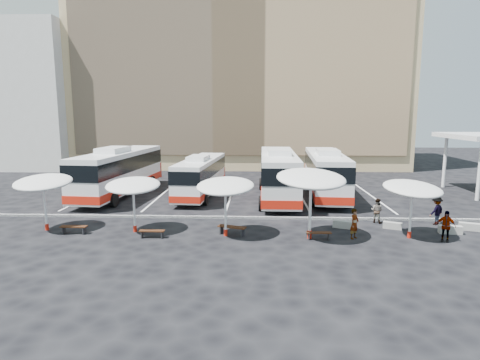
{
  "coord_description": "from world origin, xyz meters",
  "views": [
    {
      "loc": [
        2.17,
        -25.41,
        6.87
      ],
      "look_at": [
        1.0,
        3.0,
        2.2
      ],
      "focal_mm": 30.0,
      "sensor_mm": 36.0,
      "label": 1
    }
  ],
  "objects_px": {
    "wood_bench_1": "(152,232)",
    "passenger_2": "(446,226)",
    "passenger_0": "(355,224)",
    "sunshade_2": "(225,186)",
    "bus_2": "(278,173)",
    "bus_3": "(325,172)",
    "sunshade_1": "(133,186)",
    "conc_bench_3": "(470,227)",
    "sunshade_0": "(43,182)",
    "wood_bench_0": "(74,228)",
    "bus_1": "(201,175)",
    "sunshade_3": "(311,179)",
    "passenger_3": "(436,210)",
    "bus_0": "(120,170)",
    "wood_bench_2": "(232,228)",
    "conc_bench_1": "(392,226)",
    "sunshade_4": "(412,189)",
    "conc_bench_2": "(450,230)",
    "passenger_1": "(377,211)",
    "wood_bench_3": "(319,234)",
    "conc_bench_0": "(343,224)"
  },
  "relations": [
    {
      "from": "wood_bench_1",
      "to": "passenger_2",
      "type": "height_order",
      "value": "passenger_2"
    },
    {
      "from": "passenger_0",
      "to": "sunshade_2",
      "type": "bearing_deg",
      "value": 132.49
    },
    {
      "from": "bus_2",
      "to": "passenger_2",
      "type": "xyz_separation_m",
      "value": [
        8.55,
        -11.01,
        -1.28
      ]
    },
    {
      "from": "bus_3",
      "to": "passenger_0",
      "type": "distance_m",
      "value": 12.03
    },
    {
      "from": "sunshade_1",
      "to": "conc_bench_3",
      "type": "xyz_separation_m",
      "value": [
        19.97,
        1.12,
        -2.56
      ]
    },
    {
      "from": "sunshade_0",
      "to": "wood_bench_0",
      "type": "relative_size",
      "value": 2.33
    },
    {
      "from": "wood_bench_1",
      "to": "passenger_0",
      "type": "xyz_separation_m",
      "value": [
        11.33,
        0.33,
        0.52
      ]
    },
    {
      "from": "bus_1",
      "to": "sunshade_0",
      "type": "relative_size",
      "value": 3.14
    },
    {
      "from": "bus_1",
      "to": "wood_bench_0",
      "type": "height_order",
      "value": "bus_1"
    },
    {
      "from": "bus_3",
      "to": "wood_bench_0",
      "type": "height_order",
      "value": "bus_3"
    },
    {
      "from": "bus_1",
      "to": "sunshade_3",
      "type": "relative_size",
      "value": 2.41
    },
    {
      "from": "wood_bench_1",
      "to": "passenger_0",
      "type": "distance_m",
      "value": 11.35
    },
    {
      "from": "passenger_3",
      "to": "bus_3",
      "type": "bearing_deg",
      "value": -91.77
    },
    {
      "from": "bus_0",
      "to": "wood_bench_2",
      "type": "relative_size",
      "value": 7.89
    },
    {
      "from": "conc_bench_3",
      "to": "sunshade_2",
      "type": "bearing_deg",
      "value": -173.25
    },
    {
      "from": "sunshade_0",
      "to": "sunshade_1",
      "type": "height_order",
      "value": "sunshade_0"
    },
    {
      "from": "conc_bench_1",
      "to": "sunshade_0",
      "type": "bearing_deg",
      "value": -176.88
    },
    {
      "from": "bus_1",
      "to": "sunshade_1",
      "type": "height_order",
      "value": "bus_1"
    },
    {
      "from": "bus_2",
      "to": "sunshade_4",
      "type": "xyz_separation_m",
      "value": [
        6.83,
        -10.49,
        0.67
      ]
    },
    {
      "from": "passenger_3",
      "to": "conc_bench_2",
      "type": "bearing_deg",
      "value": 55.88
    },
    {
      "from": "sunshade_2",
      "to": "wood_bench_0",
      "type": "height_order",
      "value": "sunshade_2"
    },
    {
      "from": "bus_3",
      "to": "passenger_1",
      "type": "height_order",
      "value": "bus_3"
    },
    {
      "from": "sunshade_2",
      "to": "sunshade_3",
      "type": "bearing_deg",
      "value": -3.18
    },
    {
      "from": "sunshade_2",
      "to": "bus_3",
      "type": "bearing_deg",
      "value": 57.25
    },
    {
      "from": "bus_0",
      "to": "wood_bench_0",
      "type": "relative_size",
      "value": 8.8
    },
    {
      "from": "sunshade_2",
      "to": "conc_bench_2",
      "type": "xyz_separation_m",
      "value": [
        13.06,
        0.99,
        -2.65
      ]
    },
    {
      "from": "bus_2",
      "to": "sunshade_4",
      "type": "relative_size",
      "value": 3.28
    },
    {
      "from": "wood_bench_3",
      "to": "passenger_1",
      "type": "distance_m",
      "value": 5.63
    },
    {
      "from": "sunshade_3",
      "to": "passenger_2",
      "type": "distance_m",
      "value": 7.76
    },
    {
      "from": "bus_0",
      "to": "passenger_3",
      "type": "bearing_deg",
      "value": -14.71
    },
    {
      "from": "conc_bench_0",
      "to": "bus_0",
      "type": "bearing_deg",
      "value": 150.88
    },
    {
      "from": "bus_2",
      "to": "wood_bench_1",
      "type": "xyz_separation_m",
      "value": [
        -7.63,
        -11.08,
        -1.81
      ]
    },
    {
      "from": "conc_bench_2",
      "to": "passenger_1",
      "type": "xyz_separation_m",
      "value": [
        -3.58,
        2.22,
        0.55
      ]
    },
    {
      "from": "wood_bench_2",
      "to": "bus_3",
      "type": "bearing_deg",
      "value": 57.98
    },
    {
      "from": "passenger_2",
      "to": "sunshade_4",
      "type": "bearing_deg",
      "value": -171.54
    },
    {
      "from": "conc_bench_3",
      "to": "passenger_2",
      "type": "height_order",
      "value": "passenger_2"
    },
    {
      "from": "sunshade_1",
      "to": "passenger_1",
      "type": "xyz_separation_m",
      "value": [
        14.9,
        2.61,
        -1.99
      ]
    },
    {
      "from": "wood_bench_3",
      "to": "passenger_1",
      "type": "bearing_deg",
      "value": 40.7
    },
    {
      "from": "conc_bench_3",
      "to": "passenger_2",
      "type": "relative_size",
      "value": 0.7
    },
    {
      "from": "bus_2",
      "to": "wood_bench_0",
      "type": "xyz_separation_m",
      "value": [
        -12.37,
        -10.5,
        -1.78
      ]
    },
    {
      "from": "conc_bench_3",
      "to": "wood_bench_3",
      "type": "bearing_deg",
      "value": -166.92
    },
    {
      "from": "conc_bench_1",
      "to": "conc_bench_2",
      "type": "height_order",
      "value": "conc_bench_2"
    },
    {
      "from": "sunshade_2",
      "to": "wood_bench_1",
      "type": "distance_m",
      "value": 4.87
    },
    {
      "from": "conc_bench_3",
      "to": "passenger_3",
      "type": "bearing_deg",
      "value": 138.82
    },
    {
      "from": "wood_bench_1",
      "to": "passenger_0",
      "type": "relative_size",
      "value": 0.83
    },
    {
      "from": "conc_bench_0",
      "to": "passenger_0",
      "type": "xyz_separation_m",
      "value": [
        0.16,
        -2.09,
        0.62
      ]
    },
    {
      "from": "wood_bench_1",
      "to": "bus_1",
      "type": "bearing_deg",
      "value": 84.57
    },
    {
      "from": "bus_3",
      "to": "passenger_1",
      "type": "distance_m",
      "value": 8.86
    },
    {
      "from": "sunshade_3",
      "to": "wood_bench_0",
      "type": "distance_m",
      "value": 13.92
    },
    {
      "from": "sunshade_4",
      "to": "passenger_2",
      "type": "relative_size",
      "value": 2.35
    }
  ]
}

